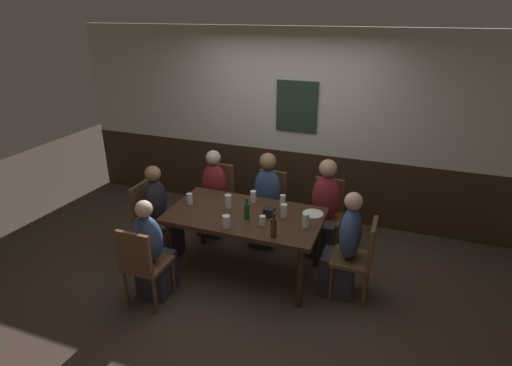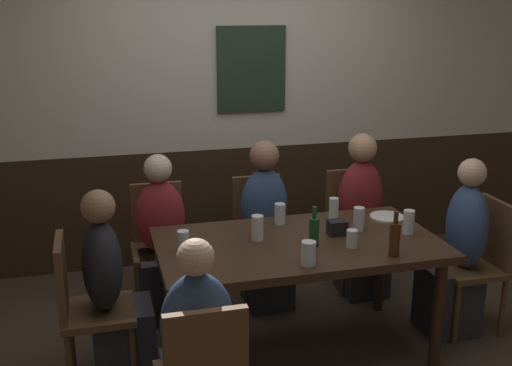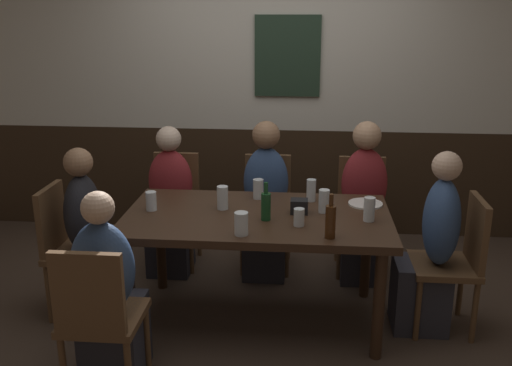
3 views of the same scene
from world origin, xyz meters
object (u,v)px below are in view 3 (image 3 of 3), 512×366
beer_glass_half (223,199)px  person_head_east (430,257)px  beer_glass_tall (258,190)px  condiment_caddy (299,206)px  chair_left_near (98,314)px  chair_head_west (69,243)px  dining_table (257,226)px  person_mid_far (265,210)px  chair_mid_far (267,205)px  tumbler_short (241,224)px  person_head_west (93,246)px  person_left_far (170,211)px  beer_bottle_brown (330,221)px  pint_glass_stout (299,218)px  chair_left_far (175,202)px  person_left_near (109,304)px  pint_glass_pale (151,202)px  chair_right_far (361,208)px  highball_clear (311,192)px  person_right_far (363,213)px  plate_white_large (365,204)px  chair_head_east (457,257)px  pint_glass_amber (324,203)px  tumbler_water (369,211)px  beer_bottle_green (266,205)px

beer_glass_half → person_head_east: bearing=-3.5°
beer_glass_tall → condiment_caddy: 0.39m
chair_left_near → chair_head_west: bearing=120.5°
dining_table → person_mid_far: person_mid_far is taller
beer_glass_half → chair_mid_far: bearing=73.8°
dining_table → tumbler_short: bearing=-100.0°
person_head_west → condiment_caddy: (1.35, 0.04, 0.30)m
person_left_far → beer_bottle_brown: (1.18, -1.06, 0.36)m
pint_glass_stout → chair_left_far: bearing=133.7°
dining_table → tumbler_short: (-0.06, -0.35, 0.14)m
chair_mid_far → chair_left_far: bearing=180.0°
beer_glass_tall → person_left_near: bearing=-125.0°
chair_left_near → beer_glass_tall: (0.72, 1.19, 0.30)m
person_head_west → tumbler_short: person_head_west is taller
person_head_west → pint_glass_pale: (0.41, 0.02, 0.32)m
chair_left_far → person_left_near: person_left_near is taller
chair_right_far → highball_clear: size_ratio=5.88×
chair_head_west → person_head_east: size_ratio=0.75×
person_right_far → beer_bottle_brown: person_right_far is taller
highball_clear → chair_right_far: bearing=55.6°
chair_left_near → person_left_near: person_left_near is taller
person_head_east → highball_clear: size_ratio=7.83×
beer_glass_half → highball_clear: beer_glass_half is taller
beer_glass_tall → beer_glass_half: bearing=-132.2°
person_left_near → plate_white_large: (1.44, 0.96, 0.28)m
chair_head_east → pint_glass_amber: size_ratio=5.90×
person_head_east → plate_white_large: (-0.39, 0.25, 0.25)m
person_head_east → beer_glass_half: 1.36m
beer_bottle_brown → condiment_caddy: beer_bottle_brown is taller
person_head_west → tumbler_water: bearing=-1.7°
condiment_caddy → chair_left_near: bearing=-137.4°
chair_head_east → chair_left_far: bearing=156.3°
chair_right_far → person_mid_far: person_mid_far is taller
beer_glass_tall → person_left_far: bearing=150.8°
pint_glass_amber → pint_glass_stout: 0.29m
tumbler_short → beer_bottle_brown: (0.51, -0.00, 0.04)m
beer_bottle_green → beer_glass_tall: bearing=101.4°
plate_white_large → beer_bottle_green: bearing=-151.7°
chair_right_far → chair_mid_far: (-0.74, 0.00, 0.00)m
chair_left_near → tumbler_water: size_ratio=5.89×
person_left_far → beer_glass_half: 0.88m
chair_head_west → condiment_caddy: (1.52, 0.04, 0.29)m
condiment_caddy → person_head_east: bearing=-3.1°
tumbler_water → beer_glass_tall: bearing=152.7°
beer_glass_half → pint_glass_pale: bearing=-171.8°
person_mid_far → tumbler_water: 1.08m
person_head_east → beer_bottle_brown: person_head_east is taller
chair_left_far → person_head_east: (1.83, -0.88, -0.00)m
chair_head_east → plate_white_large: (-0.56, 0.25, 0.25)m
chair_head_east → tumbler_short: bearing=-165.2°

